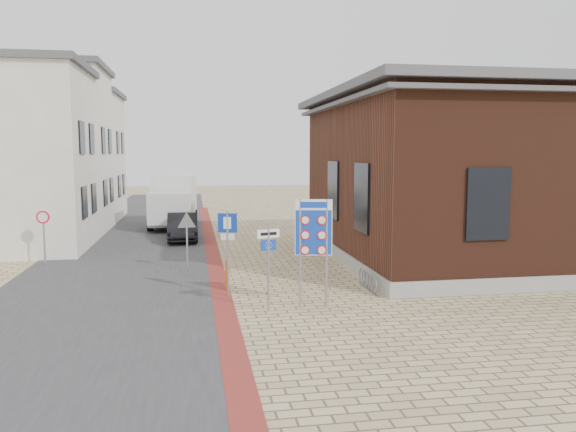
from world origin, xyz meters
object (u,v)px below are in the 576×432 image
object	(u,v)px
bollard	(227,275)
box_truck	(174,200)
sedan	(182,227)
parking_sign	(228,238)
border_sign	(313,230)
essen_sign	(268,254)

from	to	relation	value
bollard	box_truck	bearing A→B (deg)	97.58
sedan	parking_sign	world-z (taller)	parking_sign
border_sign	bollard	size ratio (longest dim) A/B	3.12
border_sign	essen_sign	xyz separation A→B (m)	(-1.30, -0.20, -0.61)
border_sign	bollard	xyz separation A→B (m)	(-2.30, 2.30, -1.72)
sedan	bollard	size ratio (longest dim) A/B	4.16
bollard	sedan	bearing A→B (deg)	98.27
box_truck	essen_sign	xyz separation A→B (m)	(3.13, -18.52, 0.04)
border_sign	essen_sign	size ratio (longest dim) A/B	1.27
sedan	border_sign	world-z (taller)	border_sign
sedan	bollard	world-z (taller)	sedan
essen_sign	bollard	xyz separation A→B (m)	(-1.00, 2.50, -1.11)
box_truck	essen_sign	world-z (taller)	box_truck
essen_sign	parking_sign	xyz separation A→B (m)	(-1.00, 1.73, 0.20)
border_sign	box_truck	bearing A→B (deg)	113.76
sedan	box_truck	world-z (taller)	box_truck
parking_sign	bollard	xyz separation A→B (m)	(0.00, 0.77, -1.31)
bollard	parking_sign	bearing A→B (deg)	-90.00
essen_sign	parking_sign	distance (m)	2.01
border_sign	parking_sign	size ratio (longest dim) A/B	1.17
sedan	bollard	distance (m)	10.91
border_sign	essen_sign	distance (m)	1.45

